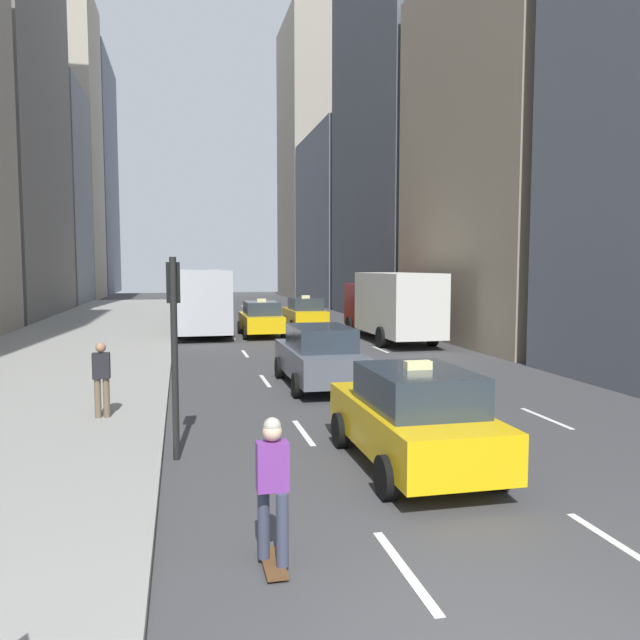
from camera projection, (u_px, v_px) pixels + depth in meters
sidewalk_left at (88, 337)px, 29.89m from camera, size 8.00×66.00×0.15m
lane_markings at (300, 343)px, 28.09m from camera, size 5.72×56.00×0.01m
building_row_left at (15, 99)px, 44.73m from camera, size 6.00×88.50×36.93m
building_row_right at (411, 85)px, 39.82m from camera, size 6.00×70.63×37.45m
taxi_lead at (261, 319)px, 30.65m from camera, size 2.02×4.40×1.87m
taxi_second at (413, 417)px, 10.60m from camera, size 2.02×4.40×1.87m
taxi_third at (305, 313)px, 34.22m from camera, size 2.02×4.40×1.87m
sedan_black_near at (319, 356)px, 17.81m from camera, size 2.02×4.78×1.76m
city_bus at (201, 298)px, 33.23m from camera, size 2.80×11.61×3.25m
box_truck at (391, 304)px, 28.65m from camera, size 2.58×8.40×3.15m
skateboarder at (273, 485)px, 7.05m from camera, size 0.36×0.80×1.75m
pedestrian_mid_block at (102, 376)px, 13.51m from camera, size 0.36×0.22×1.65m
traffic_light_pole at (174, 325)px, 10.99m from camera, size 0.24×0.42×3.60m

